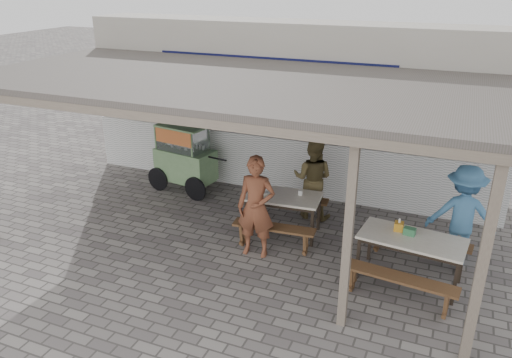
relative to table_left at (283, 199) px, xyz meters
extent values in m
plane|color=slate|center=(-0.76, -1.20, -0.67)|extent=(60.00, 60.00, 0.00)
cube|color=#B0A99E|center=(-0.76, 2.40, 1.08)|extent=(9.00, 1.20, 3.50)
cube|color=white|center=(-0.76, 1.77, -0.07)|extent=(9.00, 0.10, 1.20)
cube|color=#100E44|center=(-0.96, 1.78, 1.38)|extent=(5.00, 0.03, 1.60)
cube|color=#514A46|center=(-0.76, -0.20, 2.08)|extent=(9.00, 4.20, 0.12)
cube|color=gray|center=(-0.76, -2.25, 1.98)|extent=(9.00, 0.12, 0.12)
cube|color=gray|center=(3.14, -2.20, 0.68)|extent=(0.12, 0.12, 2.70)
cube|color=gray|center=(1.59, -2.10, 0.68)|extent=(0.11, 0.11, 2.70)
cube|color=white|center=(0.00, 0.00, 0.06)|extent=(1.37, 0.86, 0.04)
cube|color=black|center=(0.00, 0.00, 0.00)|extent=(1.26, 0.75, 0.06)
cube|color=black|center=(-0.56, -0.36, -0.32)|extent=(0.05, 0.05, 0.71)
cube|color=black|center=(0.62, -0.26, -0.32)|extent=(0.05, 0.05, 0.71)
cube|color=black|center=(-0.62, 0.26, -0.32)|extent=(0.05, 0.05, 0.71)
cube|color=black|center=(0.56, 0.36, -0.32)|extent=(0.05, 0.05, 0.71)
cube|color=brown|center=(0.06, -0.62, -0.24)|extent=(1.43, 0.41, 0.04)
cube|color=brown|center=(-0.50, -0.67, -0.47)|extent=(0.08, 0.28, 0.41)
cube|color=brown|center=(0.61, -0.57, -0.47)|extent=(0.08, 0.28, 0.41)
cube|color=brown|center=(-0.06, 0.62, -0.24)|extent=(1.43, 0.41, 0.04)
cube|color=brown|center=(-0.61, 0.57, -0.47)|extent=(0.08, 0.28, 0.41)
cube|color=brown|center=(0.50, 0.67, -0.47)|extent=(0.08, 0.28, 0.41)
cube|color=white|center=(2.29, -0.70, 0.06)|extent=(1.60, 0.91, 0.04)
cube|color=black|center=(2.29, -0.70, 0.00)|extent=(1.49, 0.80, 0.06)
cube|color=black|center=(1.55, -0.93, -0.32)|extent=(0.05, 0.05, 0.71)
cube|color=black|center=(2.95, -1.09, -0.32)|extent=(0.05, 0.05, 0.71)
cube|color=black|center=(1.62, -0.31, -0.32)|extent=(0.05, 0.05, 0.71)
cube|color=black|center=(3.02, -0.47, -0.32)|extent=(0.05, 0.05, 0.71)
cube|color=brown|center=(2.21, -1.35, -0.24)|extent=(1.65, 0.46, 0.04)
cube|color=brown|center=(1.55, -1.28, -0.47)|extent=(0.08, 0.28, 0.41)
cube|color=brown|center=(2.88, -1.43, -0.47)|extent=(0.08, 0.28, 0.41)
cube|color=brown|center=(2.36, -0.04, -0.24)|extent=(1.65, 0.46, 0.04)
cube|color=brown|center=(1.70, 0.03, -0.47)|extent=(0.08, 0.28, 0.41)
cube|color=brown|center=(3.02, -0.12, -0.47)|extent=(0.08, 0.28, 0.41)
cube|color=#729A66|center=(-2.60, 1.06, -0.07)|extent=(1.33, 0.83, 0.65)
cube|color=#729A66|center=(-2.60, 1.06, -0.41)|extent=(1.28, 0.79, 0.05)
cylinder|color=black|center=(-3.16, 0.79, -0.41)|extent=(0.52, 0.13, 0.52)
cylinder|color=black|center=(-2.15, 0.63, -0.41)|extent=(0.52, 0.13, 0.52)
cube|color=silver|center=(-2.65, 1.07, 0.51)|extent=(1.09, 0.70, 0.51)
cube|color=#729A66|center=(-2.65, 1.07, 0.76)|extent=(1.13, 0.75, 0.04)
cube|color=red|center=(-2.69, 0.77, 0.60)|extent=(0.92, 0.16, 0.30)
cylinder|color=black|center=(-1.87, 0.95, 0.21)|extent=(0.65, 0.14, 0.04)
imported|color=brown|center=(-0.17, -0.85, 0.19)|extent=(0.67, 0.48, 1.73)
imported|color=brown|center=(0.28, 0.86, 0.12)|extent=(0.79, 0.62, 1.58)
imported|color=teal|center=(2.95, 0.21, 0.16)|extent=(1.13, 0.71, 1.67)
cube|color=orange|center=(2.06, -0.55, 0.15)|extent=(0.14, 0.14, 0.14)
cube|color=#36794B|center=(2.23, -0.63, 0.14)|extent=(0.19, 0.14, 0.11)
cylinder|color=white|center=(0.27, 0.14, 0.12)|extent=(0.08, 0.08, 0.09)
imported|color=white|center=(-0.33, -0.02, 0.10)|extent=(0.24, 0.24, 0.05)
camera|label=1|loc=(2.63, -7.62, 3.72)|focal=35.00mm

